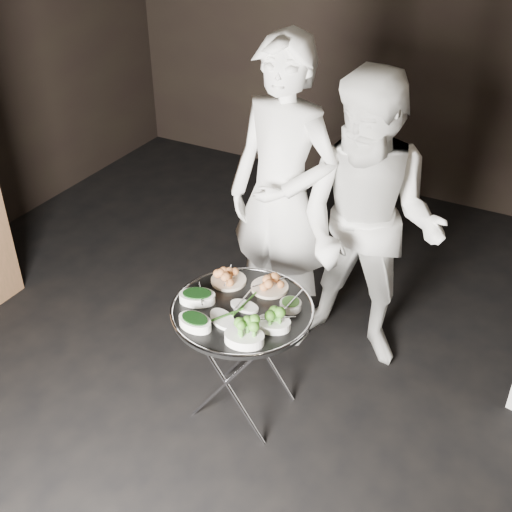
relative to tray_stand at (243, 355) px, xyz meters
The scene contains 16 objects.
floor 0.64m from the tray_stand, 65.54° to the right, with size 6.00×7.00×0.05m, color black.
wall_back 3.28m from the tray_stand, 86.28° to the left, with size 6.00×0.05×3.00m, color black.
tray_stand is the anchor object (origin of this frame).
serving_tray 0.31m from the tray_stand, ahead, with size 0.75×0.75×0.04m.
potato_plate_a 0.43m from the tray_stand, 136.68° to the left, with size 0.21×0.21×0.07m.
potato_plate_b 0.42m from the tray_stand, 78.25° to the left, with size 0.21×0.21×0.07m.
greens_bowl 0.43m from the tray_stand, 27.66° to the left, with size 0.11×0.11×0.07m.
asparagus_plate_a 0.34m from the tray_stand, 57.05° to the left, with size 0.16×0.10×0.03m.
asparagus_plate_b 0.37m from the tray_stand, 105.59° to the right, with size 0.21×0.18×0.04m.
spinach_bowl_a 0.43m from the tray_stand, 165.40° to the right, with size 0.22×0.19×0.08m.
spinach_bowl_b 0.45m from the tray_stand, 119.18° to the right, with size 0.19×0.14×0.07m.
broccoli_bowl_a 0.42m from the tray_stand, 16.69° to the right, with size 0.20×0.17×0.07m.
broccoli_bowl_b 0.45m from the tray_stand, 58.46° to the right, with size 0.23×0.19×0.08m.
serving_utensils 0.38m from the tray_stand, 76.29° to the left, with size 0.59×0.42×0.01m.
waiter_left 0.96m from the tray_stand, 101.19° to the left, with size 0.70×0.46×1.93m, color white.
waiter_right 1.01m from the tray_stand, 63.47° to the left, with size 0.88×0.68×1.81m, color white.
Camera 1 is at (1.11, -1.84, 2.74)m, focal length 45.00 mm.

